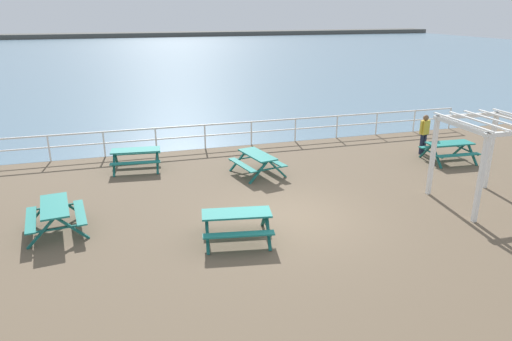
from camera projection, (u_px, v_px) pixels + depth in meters
The scene contains 11 objects.
ground_plane at pixel (290, 221), 13.71m from camera, with size 30.00×24.00×0.20m, color brown.
sea_band at pixel (149, 55), 61.43m from camera, with size 142.00×90.00×0.01m, color slate.
distant_shoreline at pixel (133, 37), 100.35m from camera, with size 142.00×6.00×1.80m, color #4C4C47.
seaward_railing at pixel (228, 130), 20.45m from camera, with size 23.07×0.07×1.08m.
picnic_table_near_left at pixel (55, 212), 12.66m from camera, with size 1.73×1.97×0.80m.
picnic_table_near_right at pixel (257, 159), 17.09m from camera, with size 1.85×2.07×0.80m.
picnic_table_mid_centre at pixel (449, 147), 18.52m from camera, with size 1.89×1.64×0.80m.
picnic_table_far_left at pixel (237, 219), 12.20m from camera, with size 2.02×1.79×0.80m.
picnic_table_far_right at pixel (136, 154), 17.61m from camera, with size 1.95×1.70×0.80m.
visitor at pixel (424, 132), 19.38m from camera, with size 0.52×0.29×1.66m.
lattice_pergola at pixel (490, 142), 14.04m from camera, with size 2.50×2.62×2.70m.
Camera 1 is at (-4.54, -11.66, 5.79)m, focal length 32.83 mm.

